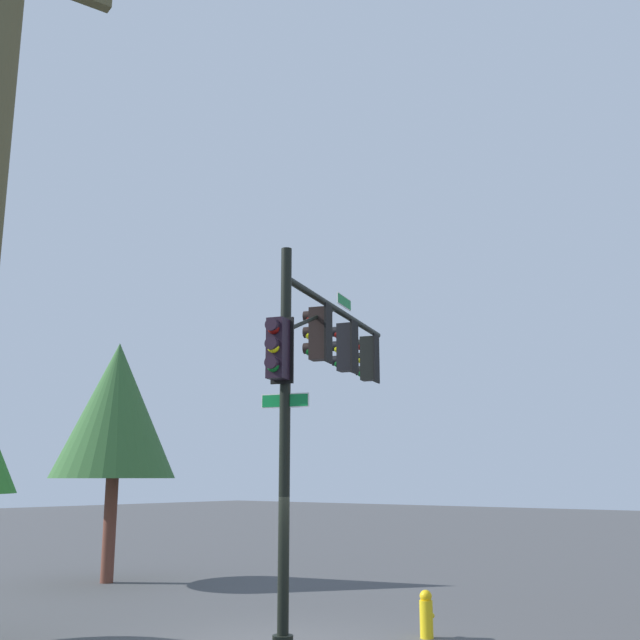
% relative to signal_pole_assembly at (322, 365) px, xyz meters
% --- Properties ---
extents(signal_pole_assembly, '(6.55, 2.40, 7.09)m').
position_rel_signal_pole_assembly_xyz_m(signal_pole_assembly, '(0.00, 0.00, 0.00)').
color(signal_pole_assembly, black).
rests_on(signal_pole_assembly, ground_plane).
extents(fire_hydrant, '(0.33, 0.24, 0.83)m').
position_rel_signal_pole_assembly_xyz_m(fire_hydrant, '(0.34, -2.15, -4.71)').
color(fire_hydrant, yellow).
rests_on(fire_hydrant, ground_plane).
extents(tree_far, '(3.49, 3.49, 6.70)m').
position_rel_signal_pole_assembly_xyz_m(tree_far, '(1.18, 8.46, -0.39)').
color(tree_far, brown).
rests_on(tree_far, ground_plane).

